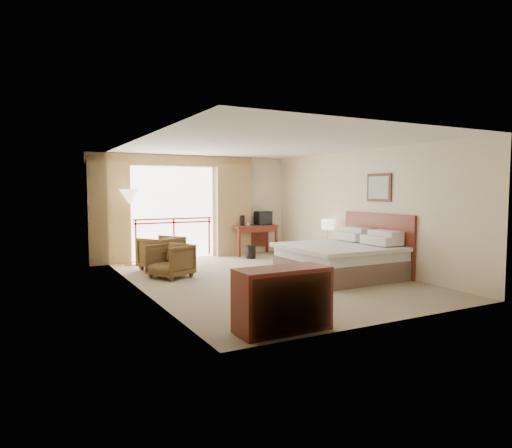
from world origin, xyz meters
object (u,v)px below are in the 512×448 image
nightstand (329,253)px  armchair_near (171,278)px  floor_lamp (130,200)px  dresser (283,300)px  desk (253,232)px  armchair_far (161,269)px  wastebasket (251,252)px  bed (342,259)px  table_lamp (328,225)px  side_table (158,259)px  tv (263,218)px

nightstand → armchair_near: 3.94m
nightstand → floor_lamp: floor_lamp is taller
nightstand → armchair_near: (-3.93, 0.11, -0.27)m
nightstand → dresser: (-3.74, -4.01, 0.14)m
desk → armchair_far: desk is taller
wastebasket → floor_lamp: floor_lamp is taller
bed → armchair_far: size_ratio=2.56×
table_lamp → armchair_far: bearing=163.6°
armchair_near → side_table: side_table is taller
armchair_far → table_lamp: bearing=131.5°
armchair_far → desk: bearing=169.6°
tv → wastebasket: size_ratio=1.27×
armchair_near → floor_lamp: size_ratio=0.42×
table_lamp → side_table: (-4.04, 0.58, -0.62)m
wastebasket → dresser: size_ratio=0.27×
desk → dresser: bearing=-115.0°
tv → armchair_far: size_ratio=0.51×
desk → tv: tv is taller
table_lamp → armchair_far: table_lamp is taller
desk → side_table: (-3.19, -1.73, -0.31)m
nightstand → table_lamp: size_ratio=1.00×
wastebasket → armchair_far: armchair_far is taller
table_lamp → floor_lamp: bearing=154.9°
bed → wastebasket: size_ratio=6.35×
tv → desk: bearing=158.5°
bed → side_table: bearing=147.5°
armchair_far → tv: bearing=166.8°
table_lamp → floor_lamp: size_ratio=0.30×
armchair_near → dresser: 4.14m
armchair_far → side_table: size_ratio=1.73×
desk → wastebasket: desk is taller
table_lamp → wastebasket: table_lamp is taller
nightstand → table_lamp: 0.69m
armchair_near → table_lamp: bearing=62.0°
armchair_near → dresser: size_ratio=0.63×
bed → table_lamp: table_lamp is taller
bed → table_lamp: 1.79m
tv → floor_lamp: bearing=173.5°
armchair_far → nightstand: bearing=130.8°
nightstand → bed: bearing=-114.0°
nightstand → table_lamp: bearing=93.5°
nightstand → side_table: nightstand is taller
desk → armchair_far: (-2.96, -1.18, -0.64)m
armchair_far → armchair_near: (-0.11, -1.07, 0.00)m
armchair_far → side_table: 0.68m
armchair_far → floor_lamp: floor_lamp is taller
armchair_far → floor_lamp: size_ratio=0.46×
bed → wastebasket: 3.20m
armchair_far → dresser: size_ratio=0.68×
table_lamp → wastebasket: size_ratio=1.60×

